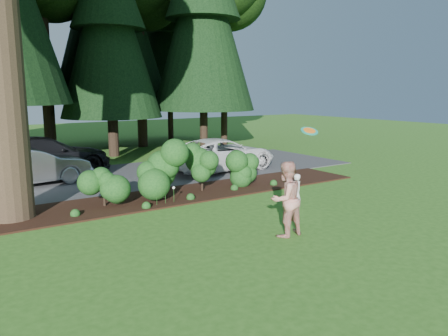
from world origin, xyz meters
The scene contains 11 objects.
ground centered at (0.00, 0.00, 0.00)m, with size 80.00×80.00×0.00m, color #2E5F1B.
mulch_bed centered at (0.00, 3.25, 0.03)m, with size 16.00×2.50×0.05m, color black.
driveway centered at (0.00, 7.50, 0.01)m, with size 22.00×6.00×0.03m, color #38383A.
shrub_row centered at (0.77, 3.14, 0.81)m, with size 6.53×1.60×1.61m.
lily_cluster centered at (-0.30, 2.40, 0.50)m, with size 0.69×0.09×0.57m.
car_silver_wagon centered at (-3.32, 7.75, 0.75)m, with size 1.53×4.40×1.45m, color #ACACB1.
car_white_suv centered at (4.46, 6.40, 0.75)m, with size 2.40×5.20×1.44m, color white.
car_dark_suv centered at (-2.40, 9.80, 0.84)m, with size 2.28×5.60×1.63m, color black.
child centered at (2.72, -0.34, 0.56)m, with size 0.41×0.27×1.12m, color silver.
adult centered at (0.85, -1.96, 0.94)m, with size 0.92×0.71×1.89m, color #AC2D17.
frisbee centered at (3.07, -0.48, 2.40)m, with size 0.54×0.50×0.26m.
Camera 1 is at (-6.24, -9.81, 3.60)m, focal length 35.00 mm.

